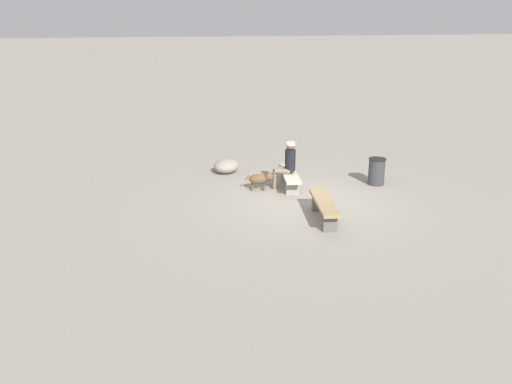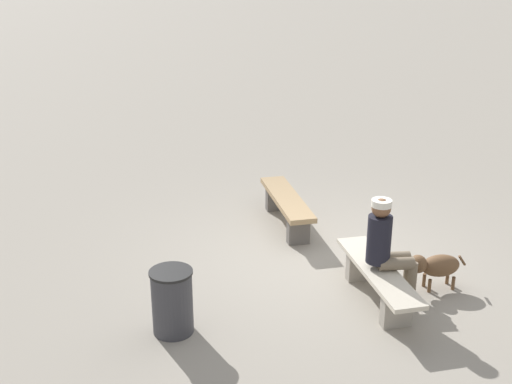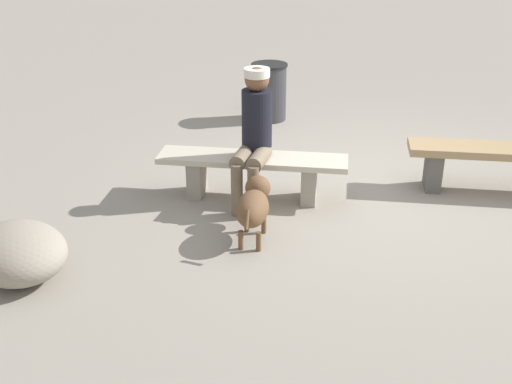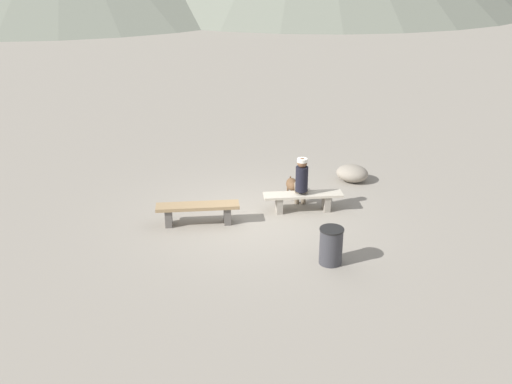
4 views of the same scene
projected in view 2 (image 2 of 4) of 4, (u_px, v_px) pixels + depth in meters
ground at (321, 263)px, 8.91m from camera, size 210.00×210.00×0.06m
bench_left at (287, 205)px, 9.90m from camera, size 1.87×0.62×0.48m
bench_right at (378, 278)px, 7.79m from camera, size 1.87×0.63×0.43m
seated_person at (387, 243)px, 7.68m from camera, size 0.40×0.62×1.31m
dog at (435, 266)px, 8.06m from camera, size 0.34×0.76×0.48m
trash_bin at (172, 301)px, 7.14m from camera, size 0.48×0.48×0.75m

